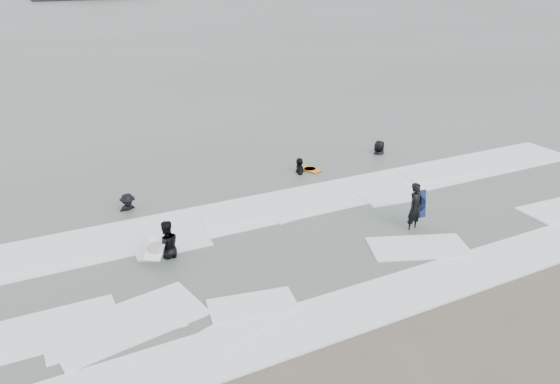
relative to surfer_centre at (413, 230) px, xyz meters
name	(u,v)px	position (x,y,z in m)	size (l,w,h in m)	color
ground	(362,292)	(-3.71, -2.35, 0.00)	(320.00, 320.00, 0.00)	brown
sea	(54,23)	(-3.71, 77.65, 0.06)	(320.00, 320.00, 0.00)	#47544C
surfer_centre	(413,230)	(0.00, 0.00, 0.00)	(0.63, 0.41, 1.72)	black
surfer_wading	(168,257)	(-7.94, 1.91, 0.00)	(0.86, 0.67, 1.78)	black
surfer_breaker	(129,212)	(-8.28, 5.80, 0.00)	(1.00, 0.58, 1.55)	black
surfer_right_near	(299,173)	(-0.87, 6.45, 0.00)	(1.08, 0.45, 1.85)	black
surfer_right_far	(379,155)	(3.65, 6.93, 0.00)	(0.90, 0.58, 1.83)	black
surf_foam	(298,235)	(-3.71, 1.35, 0.04)	(30.03, 9.06, 0.09)	white
bodyboards	(300,202)	(-2.85, 2.77, 0.50)	(9.32, 6.94, 1.25)	#0F1B49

